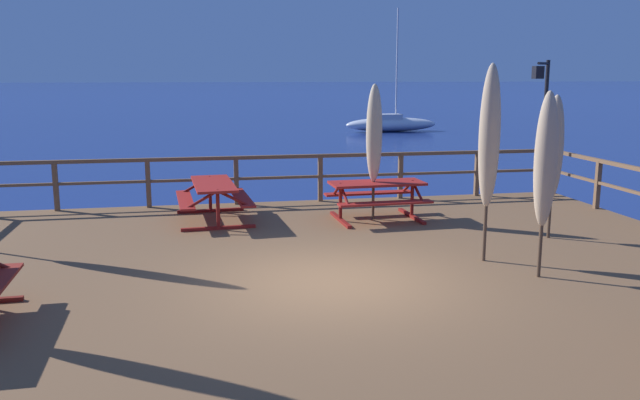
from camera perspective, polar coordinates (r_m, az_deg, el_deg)
ground_plane at (r=9.63m, az=1.03°, el=-11.40°), size 600.00×600.00×0.00m
wooden_deck at (r=9.49m, az=1.04°, el=-9.25°), size 13.72×12.08×0.77m
railing_waterside_far at (r=14.88m, az=-3.61°, el=2.62°), size 13.52×0.10×1.09m
picnic_table_mid_left at (r=13.19m, az=4.96°, el=0.68°), size 1.92×1.47×0.78m
picnic_table_back_left at (r=13.24m, az=-9.22°, el=0.63°), size 1.52×2.11×0.78m
patio_umbrella_tall_front at (r=13.07m, az=4.72°, el=5.73°), size 0.32×0.32×2.70m
patio_umbrella_short_mid at (r=10.32m, az=14.49°, el=5.28°), size 0.32×0.32×3.05m
patio_umbrella_tall_back_left at (r=9.72m, az=19.01°, el=3.26°), size 0.32×0.32×2.66m
patio_umbrella_short_front at (r=12.20m, az=19.65°, el=4.28°), size 0.32×0.32×2.54m
lamp_post_hooked at (r=16.01m, az=18.71°, el=7.55°), size 0.57×0.49×3.20m
sailboat_distant at (r=42.86m, az=6.18°, el=6.62°), size 6.03×1.78×7.72m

